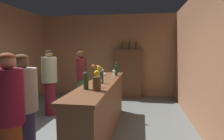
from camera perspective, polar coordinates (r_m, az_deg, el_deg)
floor at (r=4.08m, az=-10.87°, el=-17.84°), size 8.58×8.58×0.00m
wall_back at (r=6.98m, az=-1.63°, el=4.47°), size 4.97×0.12×2.90m
wall_right at (r=3.70m, az=27.76°, el=2.33°), size 0.12×6.72×2.90m
bar_counter at (r=3.76m, az=-3.11°, el=-11.31°), size 0.52×3.08×1.04m
display_cabinet at (r=6.62m, az=5.13°, el=-0.71°), size 0.97×0.42×1.66m
wine_bottle_chardonnay at (r=3.46m, az=-3.15°, el=-1.85°), size 0.07×0.07×0.29m
wine_bottle_syrah at (r=2.95m, az=-7.84°, el=-2.89°), size 0.08×0.08×0.32m
wine_bottle_rose at (r=4.52m, az=1.30°, el=0.12°), size 0.08×0.08×0.32m
wine_glass_front at (r=4.55m, az=-2.94°, el=-0.17°), size 0.08×0.08×0.16m
wine_glass_mid at (r=4.01m, az=-2.29°, el=-1.39°), size 0.07×0.07×0.13m
wine_glass_rear at (r=3.08m, az=-3.65°, el=-3.45°), size 0.07×0.07×0.14m
wine_glass_spare at (r=4.29m, az=0.58°, el=-0.48°), size 0.07×0.07×0.16m
flower_arrangement at (r=2.83m, az=-4.59°, el=-3.04°), size 0.15×0.16×0.39m
cheese_plate at (r=4.71m, az=1.04°, el=-1.27°), size 0.17×0.17×0.01m
display_bottle_left at (r=6.59m, az=3.17°, el=7.32°), size 0.07×0.07×0.28m
display_bottle_midleft at (r=6.57m, az=5.24°, el=7.51°), size 0.06×0.06×0.35m
display_bottle_center at (r=6.56m, az=7.28°, el=7.45°), size 0.06×0.06×0.33m
patron_in_grey at (r=5.00m, az=-18.26°, el=-2.88°), size 0.37×0.37×1.64m
patron_tall at (r=5.43m, az=-9.25°, el=-1.81°), size 0.31×0.31×1.62m
patron_redhead at (r=3.02m, az=-25.07°, el=-9.52°), size 0.39×0.39×1.59m
patron_in_navy at (r=2.45m, az=-28.31°, el=-12.46°), size 0.31×0.31×1.62m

